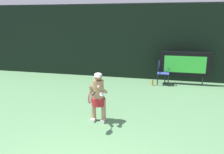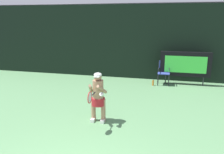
{
  "view_description": "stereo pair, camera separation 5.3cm",
  "coord_description": "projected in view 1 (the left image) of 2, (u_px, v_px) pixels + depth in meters",
  "views": [
    {
      "loc": [
        1.52,
        -2.81,
        2.95
      ],
      "look_at": [
        -0.18,
        4.43,
        1.05
      ],
      "focal_mm": 36.96,
      "sensor_mm": 36.0,
      "label": 1
    },
    {
      "loc": [
        1.57,
        -2.8,
        2.95
      ],
      "look_at": [
        -0.18,
        4.43,
        1.05
      ],
      "focal_mm": 36.96,
      "sensor_mm": 36.0,
      "label": 2
    }
  ],
  "objects": [
    {
      "name": "water_bottle",
      "position": [
        153.0,
        83.0,
        10.4
      ],
      "size": [
        0.07,
        0.07,
        0.27
      ],
      "color": "orange",
      "rests_on": "ground"
    },
    {
      "name": "umpire_chair",
      "position": [
        163.0,
        71.0,
        10.45
      ],
      "size": [
        0.52,
        0.44,
        1.08
      ],
      "color": "black",
      "rests_on": "ground"
    },
    {
      "name": "scoreboard",
      "position": [
        185.0,
        64.0,
        10.36
      ],
      "size": [
        2.2,
        0.21,
        1.5
      ],
      "color": "black",
      "rests_on": "ground"
    },
    {
      "name": "tennis_player",
      "position": [
        98.0,
        95.0,
        6.62
      ],
      "size": [
        0.53,
        0.6,
        1.47
      ],
      "color": "white",
      "rests_on": "ground"
    },
    {
      "name": "tennis_racket",
      "position": [
        91.0,
        97.0,
        5.94
      ],
      "size": [
        0.03,
        0.6,
        0.31
      ],
      "rotation": [
        0.0,
        0.0,
        0.33
      ],
      "color": "black"
    },
    {
      "name": "backdrop_screen",
      "position": [
        135.0,
        42.0,
        11.28
      ],
      "size": [
        18.0,
        0.12,
        3.66
      ],
      "color": "black",
      "rests_on": "ground"
    }
  ]
}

